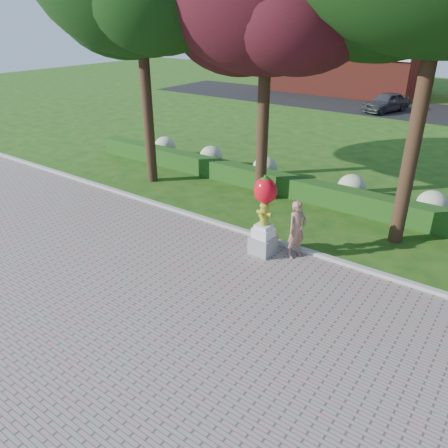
# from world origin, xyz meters

# --- Properties ---
(ground) EXTENTS (100.00, 100.00, 0.00)m
(ground) POSITION_xyz_m (0.00, 0.00, 0.00)
(ground) COLOR #1A4812
(ground) RESTS_ON ground
(walkway) EXTENTS (40.00, 14.00, 0.04)m
(walkway) POSITION_xyz_m (0.00, -4.00, 0.02)
(walkway) COLOR gray
(walkway) RESTS_ON ground
(curb) EXTENTS (40.00, 0.18, 0.15)m
(curb) POSITION_xyz_m (0.00, 3.00, 0.07)
(curb) COLOR #ADADA5
(curb) RESTS_ON ground
(lawn_hedge) EXTENTS (24.00, 0.70, 0.80)m
(lawn_hedge) POSITION_xyz_m (0.00, 7.00, 0.40)
(lawn_hedge) COLOR #1B3F12
(lawn_hedge) RESTS_ON ground
(hydrangea_row) EXTENTS (20.10, 1.10, 0.99)m
(hydrangea_row) POSITION_xyz_m (0.57, 8.00, 0.55)
(hydrangea_row) COLOR #B0B58A
(hydrangea_row) RESTS_ON ground
(street) EXTENTS (50.00, 8.00, 0.02)m
(street) POSITION_xyz_m (0.00, 28.00, 0.01)
(street) COLOR black
(street) RESTS_ON ground
(building_left) EXTENTS (14.00, 8.00, 7.00)m
(building_left) POSITION_xyz_m (-10.00, 34.00, 3.50)
(building_left) COLOR maroon
(building_left) RESTS_ON ground
(hydrant_sculpture) EXTENTS (0.74, 0.72, 2.52)m
(hydrant_sculpture) POSITION_xyz_m (0.43, 2.20, 1.38)
(hydrant_sculpture) COLOR gray
(hydrant_sculpture) RESTS_ON walkway
(woman) EXTENTS (0.62, 0.76, 1.81)m
(woman) POSITION_xyz_m (1.33, 2.60, 0.95)
(woman) COLOR #9F6D5B
(woman) RESTS_ON walkway
(parked_car) EXTENTS (2.94, 4.49, 1.42)m
(parked_car) POSITION_xyz_m (-3.36, 26.26, 0.73)
(parked_car) COLOR #3D3F44
(parked_car) RESTS_ON street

